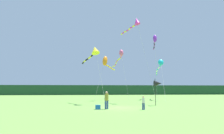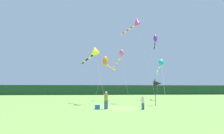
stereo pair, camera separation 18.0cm
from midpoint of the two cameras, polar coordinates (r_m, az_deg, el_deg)
name	(u,v)px [view 2 (the right image)]	position (r m, az deg, el deg)	size (l,w,h in m)	color
ground_plane	(118,108)	(19.52, 1.99, -12.37)	(120.00, 120.00, 0.00)	#6B9E42
distant_treeline	(101,90)	(64.32, -3.25, -7.03)	(108.00, 2.18, 3.27)	#1E4228
person_adult	(106,99)	(18.23, -1.54, -9.81)	(0.37, 0.37, 1.68)	#334C8C
person_child	(143,102)	(17.88, 9.69, -10.50)	(0.28, 0.28, 1.28)	#334C8C
cooler_box	(97,107)	(18.11, -4.21, -12.14)	(0.49, 0.38, 0.41)	#1959B2
banner_flag_pole	(158,84)	(22.84, 14.03, -4.96)	(0.90, 0.70, 3.14)	black
kite_magenta	(135,23)	(28.48, 7.36, 13.33)	(3.72, 5.81, 12.48)	#B2B2B2
kite_purple	(155,40)	(37.14, 13.20, 8.09)	(2.15, 7.31, 12.34)	#B2B2B2
kite_orange	(106,62)	(32.14, -1.77, 1.68)	(3.84, 4.82, 7.69)	#B2B2B2
kite_yellow	(94,51)	(24.90, -5.28, 4.83)	(3.22, 6.18, 7.67)	#B2B2B2
kite_rainbow	(121,55)	(34.59, 2.79, 3.64)	(1.67, 9.77, 9.18)	#B2B2B2
kite_cyan	(160,64)	(34.44, 14.72, 0.79)	(2.42, 10.10, 7.28)	#B2B2B2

